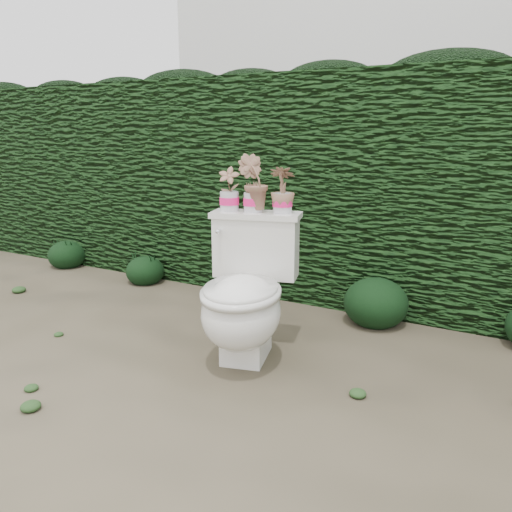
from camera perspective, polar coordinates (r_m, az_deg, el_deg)
The scene contains 11 objects.
ground at distance 2.73m, azimuth -4.09°, elevation -12.31°, with size 60.00×60.00×0.00m, color brown.
hedge at distance 3.91m, azimuth 8.59°, elevation 7.86°, with size 8.00×1.00×1.60m, color #1A3D14.
house_wall at distance 8.12m, azimuth 24.70°, elevation 18.43°, with size 8.00×3.50×4.00m, color silver.
toilet at distance 2.66m, azimuth -1.24°, elevation -4.73°, with size 0.61×0.77×0.78m.
potted_plant_left at distance 2.81m, azimuth -3.09°, elevation 7.49°, with size 0.12×0.08×0.23m, color #3B7925.
potted_plant_center at distance 2.77m, azimuth -0.33°, elevation 8.15°, with size 0.17×0.13×0.30m, color #3B7925.
potted_plant_right at distance 2.74m, azimuth 3.06°, elevation 7.40°, with size 0.13×0.13×0.24m, color #3B7925.
liriope_clump_0 at distance 4.90m, azimuth -20.83°, elevation 0.43°, with size 0.34×0.34×0.27m, color black.
liriope_clump_1 at distance 4.20m, azimuth -12.59°, elevation -1.31°, with size 0.31×0.31×0.25m, color black.
liriope_clump_2 at distance 3.76m, azimuth -1.83°, elevation -2.27°, with size 0.39×0.39×0.31m, color black.
liriope_clump_3 at distance 3.31m, azimuth 13.55°, elevation -4.79°, with size 0.41×0.41×0.33m, color black.
Camera 1 is at (1.34, -2.05, 1.22)m, focal length 35.00 mm.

